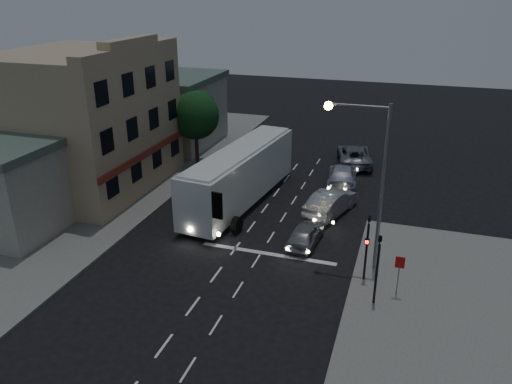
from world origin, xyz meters
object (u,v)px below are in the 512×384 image
(car_sedan_c, at_px, (354,155))
(traffic_signal_side, at_px, (378,261))
(car_sedan_b, at_px, (342,175))
(traffic_signal_main, at_px, (367,240))
(car_sedan_a, at_px, (331,202))
(regulatory_sign, at_px, (399,270))
(streetlight, at_px, (371,169))
(tour_bus, at_px, (240,174))
(street_tree, at_px, (195,113))
(car_suv, at_px, (305,234))

(car_sedan_c, bearing_deg, traffic_signal_side, 88.42)
(car_sedan_b, xyz_separation_m, traffic_signal_main, (3.20, -13.45, 1.66))
(car_sedan_a, xyz_separation_m, regulatory_sign, (4.81, -8.80, 0.77))
(streetlight, bearing_deg, car_sedan_a, 114.11)
(regulatory_sign, xyz_separation_m, streetlight, (-1.96, 2.44, 4.14))
(tour_bus, distance_m, car_sedan_b, 8.67)
(regulatory_sign, bearing_deg, car_sedan_b, 108.72)
(car_sedan_c, xyz_separation_m, traffic_signal_side, (3.65, -20.40, 1.60))
(car_sedan_a, height_order, car_sedan_c, car_sedan_a)
(traffic_signal_main, height_order, streetlight, streetlight)
(car_sedan_b, distance_m, regulatory_sign, 15.29)
(car_sedan_c, distance_m, streetlight, 17.90)
(car_sedan_c, distance_m, traffic_signal_main, 18.73)
(car_sedan_b, height_order, streetlight, streetlight)
(car_sedan_b, height_order, traffic_signal_side, traffic_signal_side)
(car_sedan_c, bearing_deg, traffic_signal_main, 87.38)
(traffic_signal_side, xyz_separation_m, regulatory_sign, (1.00, 0.96, -0.82))
(car_sedan_a, height_order, street_tree, street_tree)
(traffic_signal_side, bearing_deg, regulatory_sign, 43.92)
(tour_bus, height_order, streetlight, streetlight)
(car_sedan_b, distance_m, streetlight, 13.34)
(car_suv, bearing_deg, streetlight, 159.92)
(car_sedan_a, relative_size, streetlight, 0.56)
(car_suv, distance_m, traffic_signal_main, 5.16)
(regulatory_sign, relative_size, street_tree, 0.35)
(car_suv, relative_size, streetlight, 0.44)
(traffic_signal_main, relative_size, streetlight, 0.46)
(car_sedan_c, distance_m, regulatory_sign, 20.00)
(car_sedan_a, relative_size, traffic_signal_side, 1.22)
(car_sedan_b, height_order, regulatory_sign, regulatory_sign)
(car_sedan_c, bearing_deg, car_sedan_b, 75.42)
(tour_bus, bearing_deg, streetlight, -27.44)
(traffic_signal_side, bearing_deg, car_sedan_b, 104.19)
(car_sedan_a, distance_m, streetlight, 8.53)
(traffic_signal_side, bearing_deg, street_tree, 135.50)
(car_sedan_a, relative_size, traffic_signal_main, 1.22)
(streetlight, bearing_deg, traffic_signal_side, -74.30)
(car_sedan_c, bearing_deg, tour_bus, 46.64)
(traffic_signal_side, bearing_deg, car_suv, 132.03)
(street_tree, bearing_deg, tour_bus, -46.25)
(car_suv, xyz_separation_m, traffic_signal_main, (3.81, -3.02, 1.75))
(car_suv, bearing_deg, tour_bus, -35.04)
(tour_bus, relative_size, car_sedan_c, 2.25)
(car_sedan_a, height_order, traffic_signal_main, traffic_signal_main)
(streetlight, bearing_deg, car_suv, 155.74)
(traffic_signal_main, distance_m, street_tree, 21.38)
(regulatory_sign, bearing_deg, tour_bus, 142.20)
(car_sedan_c, xyz_separation_m, regulatory_sign, (4.65, -19.44, 0.77))
(tour_bus, xyz_separation_m, traffic_signal_main, (9.55, -7.71, 0.25))
(car_sedan_c, relative_size, streetlight, 0.66)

